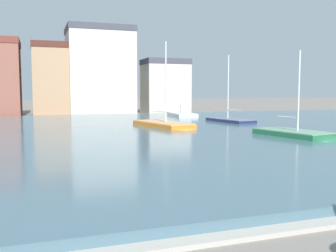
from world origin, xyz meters
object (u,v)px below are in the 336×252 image
object	(u,v)px
sailboat_green	(299,137)
sailboat_orange	(167,127)
sailboat_navy	(227,121)
sailboat_white	(180,115)

from	to	relation	value
sailboat_green	sailboat_orange	distance (m)	10.85
sailboat_green	sailboat_navy	world-z (taller)	sailboat_navy
sailboat_orange	sailboat_white	distance (m)	14.58
sailboat_green	sailboat_white	bearing A→B (deg)	89.41
sailboat_orange	sailboat_white	xyz separation A→B (m)	(6.14, 13.23, -0.01)
sailboat_orange	sailboat_white	world-z (taller)	sailboat_orange
sailboat_green	sailboat_white	distance (m)	22.33
sailboat_green	sailboat_orange	xyz separation A→B (m)	(-5.91, 9.10, 0.00)
sailboat_green	sailboat_navy	size ratio (longest dim) A/B	0.91
sailboat_green	sailboat_white	xyz separation A→B (m)	(0.23, 22.33, -0.00)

